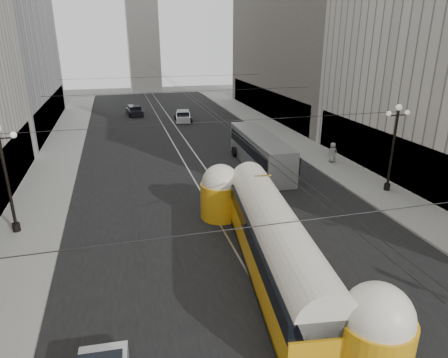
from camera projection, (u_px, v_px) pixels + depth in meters
road at (186, 152)px, 39.81m from camera, size 20.00×85.00×0.02m
sidewalk_left at (62, 150)px, 40.02m from camera, size 4.00×72.00×0.15m
sidewalk_right at (283, 135)px, 45.88m from camera, size 4.00×72.00×0.15m
rail_left at (178, 152)px, 39.62m from camera, size 0.12×85.00×0.04m
rail_right at (193, 151)px, 39.99m from camera, size 0.12×85.00×0.04m
distant_tower at (141, 12)px, 77.75m from camera, size 6.00×6.00×31.36m
lamppost_left_mid at (6, 173)px, 22.29m from camera, size 1.86×0.44×6.37m
lamppost_right_mid at (394, 143)px, 28.45m from camera, size 1.86×0.44×6.37m
catenary at (187, 93)px, 36.90m from camera, size 25.00×72.00×0.23m
streetcar at (274, 240)px, 19.21m from camera, size 4.39×16.12×3.56m
city_bus at (260, 150)px, 34.56m from camera, size 2.79×11.50×2.90m
sedan_white_far at (183, 117)px, 53.44m from camera, size 2.49×4.67×1.40m
sedan_dark_far at (135, 111)px, 57.37m from camera, size 2.29×4.56×1.38m
pedestrian_sidewalk_right at (333, 152)px, 35.84m from camera, size 0.91×0.58×1.81m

